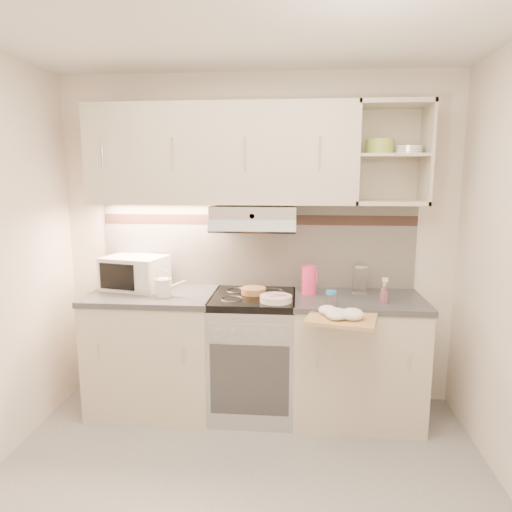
{
  "coord_description": "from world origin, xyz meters",
  "views": [
    {
      "loc": [
        0.3,
        -2.08,
        1.75
      ],
      "look_at": [
        0.03,
        0.95,
        1.21
      ],
      "focal_mm": 32.0,
      "sensor_mm": 36.0,
      "label": 1
    }
  ],
  "objects": [
    {
      "name": "electric_range",
      "position": [
        0.0,
        1.1,
        0.45
      ],
      "size": [
        0.6,
        0.6,
        0.9
      ],
      "color": "#B7B7BC",
      "rests_on": "ground"
    },
    {
      "name": "spice_jar",
      "position": [
        0.54,
        0.88,
        0.95
      ],
      "size": [
        0.07,
        0.07,
        0.1
      ],
      "rotation": [
        0.0,
        0.0,
        -0.2
      ],
      "color": "white",
      "rests_on": "worktop_right"
    },
    {
      "name": "room_shell",
      "position": [
        0.0,
        0.37,
        1.63
      ],
      "size": [
        3.04,
        2.84,
        2.52
      ],
      "color": "silver",
      "rests_on": "ground"
    },
    {
      "name": "base_cabinet_left",
      "position": [
        -0.75,
        1.1,
        0.43
      ],
      "size": [
        0.9,
        0.6,
        0.86
      ],
      "primitive_type": "cube",
      "color": "beige",
      "rests_on": "ground"
    },
    {
      "name": "worktop_right",
      "position": [
        0.75,
        1.1,
        0.88
      ],
      "size": [
        0.92,
        0.62,
        0.04
      ],
      "primitive_type": "cube",
      "color": "#47474C",
      "rests_on": "base_cabinet_right"
    },
    {
      "name": "base_cabinet_right",
      "position": [
        0.75,
        1.1,
        0.43
      ],
      "size": [
        0.9,
        0.6,
        0.86
      ],
      "primitive_type": "cube",
      "color": "beige",
      "rests_on": "ground"
    },
    {
      "name": "glass_jar",
      "position": [
        0.77,
        1.23,
        1.01
      ],
      "size": [
        0.11,
        0.11,
        0.21
      ],
      "rotation": [
        0.0,
        0.0,
        0.28
      ],
      "color": "white",
      "rests_on": "worktop_right"
    },
    {
      "name": "watering_can",
      "position": [
        -0.63,
        1.02,
        0.97
      ],
      "size": [
        0.23,
        0.12,
        0.2
      ],
      "rotation": [
        0.0,
        0.0,
        -0.01
      ],
      "color": "white",
      "rests_on": "worktop_left"
    },
    {
      "name": "dish_towel",
      "position": [
        0.57,
        0.7,
        0.92
      ],
      "size": [
        0.3,
        0.27,
        0.07
      ],
      "primitive_type": null,
      "rotation": [
        0.0,
        0.0,
        -0.2
      ],
      "color": "white",
      "rests_on": "cutting_board"
    },
    {
      "name": "worktop_left",
      "position": [
        -0.75,
        1.1,
        0.88
      ],
      "size": [
        0.92,
        0.62,
        0.04
      ],
      "primitive_type": "cube",
      "color": "#47474C",
      "rests_on": "base_cabinet_left"
    },
    {
      "name": "cutting_board",
      "position": [
        0.6,
        0.71,
        0.87
      ],
      "size": [
        0.49,
        0.46,
        0.02
      ],
      "primitive_type": "cube",
      "rotation": [
        0.0,
        0.0,
        -0.23
      ],
      "color": "tan",
      "rests_on": "base_cabinet_right"
    },
    {
      "name": "pink_pitcher",
      "position": [
        0.4,
        1.17,
        1.01
      ],
      "size": [
        0.11,
        0.11,
        0.21
      ],
      "rotation": [
        0.0,
        0.0,
        -0.15
      ],
      "color": "#FF3276",
      "rests_on": "worktop_right"
    },
    {
      "name": "bread_loaf",
      "position": [
        -0.0,
        1.14,
        0.92
      ],
      "size": [
        0.18,
        0.18,
        0.05
      ],
      "primitive_type": "cylinder",
      "color": "#9E6936",
      "rests_on": "electric_range"
    },
    {
      "name": "spray_bottle",
      "position": [
        0.9,
        0.99,
        0.97
      ],
      "size": [
        0.07,
        0.07,
        0.18
      ],
      "rotation": [
        0.0,
        0.0,
        -0.12
      ],
      "color": "pink",
      "rests_on": "worktop_right"
    },
    {
      "name": "plate_stack",
      "position": [
        0.17,
        0.95,
        0.92
      ],
      "size": [
        0.22,
        0.22,
        0.05
      ],
      "rotation": [
        0.0,
        0.0,
        -0.08
      ],
      "color": "white",
      "rests_on": "electric_range"
    },
    {
      "name": "microwave",
      "position": [
        -0.92,
        1.22,
        1.02
      ],
      "size": [
        0.5,
        0.42,
        0.25
      ],
      "rotation": [
        0.0,
        0.0,
        -0.23
      ],
      "color": "silver",
      "rests_on": "worktop_left"
    }
  ]
}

